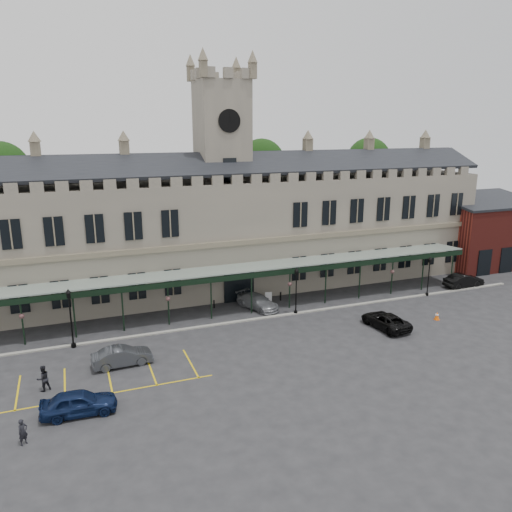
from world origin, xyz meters
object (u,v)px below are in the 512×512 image
object	(u,v)px
car_left_a	(79,403)
station_building	(224,230)
lamp_post_mid	(296,287)
car_van	(386,321)
person_a	(23,432)
clock_tower	(222,169)
traffic_cone	(437,316)
person_b	(43,378)
lamp_post_left	(70,313)
lamp_post_right	(429,273)
car_right_b	(464,281)
sign_board	(268,298)
car_left_b	(122,356)
car_taxi	(258,302)

from	to	relation	value
car_left_a	station_building	bearing A→B (deg)	-34.50
lamp_post_mid	car_left_a	size ratio (longest dim) A/B	1.00
car_van	person_a	xyz separation A→B (m)	(-29.12, -6.96, 0.10)
clock_tower	person_a	world-z (taller)	clock_tower
traffic_cone	person_b	distance (m)	33.89
person_a	station_building	bearing A→B (deg)	12.20
lamp_post_left	traffic_cone	bearing A→B (deg)	-10.15
lamp_post_left	lamp_post_mid	xyz separation A→B (m)	(20.16, 0.32, -0.24)
lamp_post_right	lamp_post_mid	bearing A→B (deg)	179.51
car_right_b	person_a	xyz separation A→B (m)	(-44.20, -13.72, 0.03)
clock_tower	car_left_a	distance (m)	29.42
traffic_cone	lamp_post_left	bearing A→B (deg)	169.85
lamp_post_mid	person_b	world-z (taller)	lamp_post_mid
lamp_post_left	traffic_cone	world-z (taller)	lamp_post_left
car_left_a	person_b	distance (m)	4.44
sign_board	person_a	world-z (taller)	person_a
car_left_b	car_right_b	world-z (taller)	car_right_b
station_building	car_van	world-z (taller)	station_building
lamp_post_right	car_left_b	xyz separation A→B (m)	(-32.13, -4.85, -1.82)
car_van	person_a	distance (m)	29.94
traffic_cone	car_right_b	size ratio (longest dim) A/B	0.16
sign_board	car_left_b	bearing A→B (deg)	-133.26
lamp_post_right	car_left_b	bearing A→B (deg)	-171.41
car_right_b	person_b	xyz separation A→B (m)	(-43.30, -7.70, 0.16)
car_left_a	car_left_b	world-z (taller)	car_left_a
car_taxi	person_b	distance (m)	21.55
lamp_post_mid	car_right_b	world-z (taller)	lamp_post_mid
clock_tower	sign_board	world-z (taller)	clock_tower
car_taxi	lamp_post_left	bearing A→B (deg)	167.77
sign_board	car_left_a	distance (m)	23.63
lamp_post_mid	car_van	size ratio (longest dim) A/B	0.93
station_building	clock_tower	size ratio (longest dim) A/B	2.42
clock_tower	car_left_b	xyz separation A→B (m)	(-12.86, -15.48, -12.38)
lamp_post_mid	car_left_b	world-z (taller)	lamp_post_mid
traffic_cone	car_van	size ratio (longest dim) A/B	0.15
clock_tower	car_taxi	size ratio (longest dim) A/B	5.07
lamp_post_right	car_van	xyz separation A→B (m)	(-9.35, -5.82, -1.86)
station_building	lamp_post_right	xyz separation A→B (m)	(19.27, -10.54, -3.92)
lamp_post_right	sign_board	distance (m)	17.25
car_van	traffic_cone	bearing A→B (deg)	173.28
clock_tower	car_right_b	size ratio (longest dim) A/B	5.38
car_left_b	car_van	world-z (taller)	car_left_b
station_building	car_taxi	bearing A→B (deg)	-82.62
lamp_post_right	traffic_cone	distance (m)	7.28
clock_tower	person_a	size ratio (longest dim) A/B	15.79
traffic_cone	car_left_a	xyz separation A→B (m)	(-31.73, -4.76, 0.42)
car_taxi	car_van	distance (m)	12.42
person_a	clock_tower	bearing A→B (deg)	12.30
car_left_b	station_building	bearing A→B (deg)	-43.49
car_van	clock_tower	bearing A→B (deg)	-64.92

